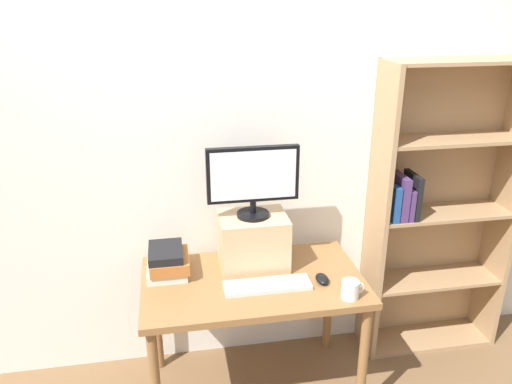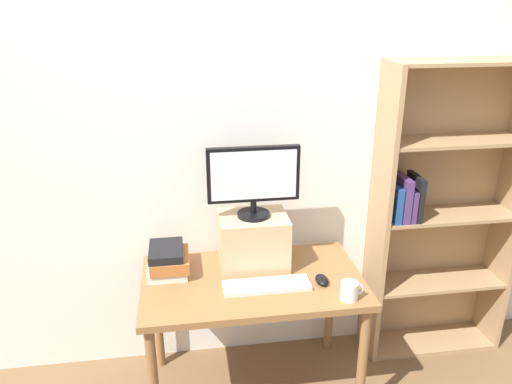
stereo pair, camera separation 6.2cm
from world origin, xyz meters
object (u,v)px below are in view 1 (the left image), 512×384
riser_box (253,241)px  computer_mouse (322,279)px  keyboard (267,285)px  book_stack (168,262)px  coffee_mug (351,289)px  bookshelf_unit (435,210)px  desk (253,294)px  computer_monitor (253,179)px

riser_box → computer_mouse: 0.42m
riser_box → computer_mouse: size_ratio=3.45×
keyboard → book_stack: (-0.49, 0.22, 0.06)m
book_stack → coffee_mug: (0.87, -0.38, -0.03)m
riser_box → bookshelf_unit: bearing=6.4°
keyboard → coffee_mug: (0.38, -0.16, 0.03)m
desk → bookshelf_unit: size_ratio=0.64×
desk → keyboard: size_ratio=2.60×
book_stack → riser_box: bearing=2.1°
desk → riser_box: (0.03, 0.15, 0.23)m
bookshelf_unit → keyboard: size_ratio=4.06×
computer_mouse → riser_box: bearing=143.0°
coffee_mug → keyboard: bearing=157.1°
book_stack → coffee_mug: book_stack is taller
riser_box → keyboard: size_ratio=0.82×
bookshelf_unit → coffee_mug: size_ratio=15.30×
riser_box → book_stack: riser_box is taller
bookshelf_unit → coffee_mug: bookshelf_unit is taller
keyboard → coffee_mug: bearing=-22.9°
bookshelf_unit → coffee_mug: bearing=-143.5°
desk → coffee_mug: (0.44, -0.25, 0.14)m
computer_monitor → computer_mouse: 0.63m
desk → coffee_mug: size_ratio=9.81×
book_stack → bookshelf_unit: bearing=5.2°
bookshelf_unit → computer_mouse: (-0.81, -0.37, -0.17)m
desk → coffee_mug: coffee_mug is taller
computer_monitor → coffee_mug: size_ratio=4.09×
coffee_mug → bookshelf_unit: bearing=36.5°
computer_mouse → book_stack: bearing=164.0°
computer_monitor → computer_mouse: (0.32, -0.24, -0.48)m
desk → riser_box: riser_box is taller
computer_monitor → keyboard: 0.55m
desk → computer_monitor: bearing=79.5°
computer_mouse → coffee_mug: (0.09, -0.16, 0.03)m
keyboard → bookshelf_unit: bearing=18.6°
desk → computer_mouse: bearing=-15.0°
bookshelf_unit → riser_box: (-1.12, -0.13, -0.04)m
bookshelf_unit → coffee_mug: 0.90m
riser_box → book_stack: (-0.46, -0.02, -0.07)m
computer_monitor → coffee_mug: bearing=-44.3°
keyboard → book_stack: book_stack is taller
bookshelf_unit → keyboard: 1.17m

